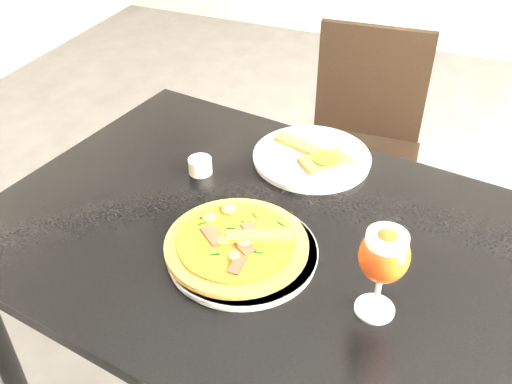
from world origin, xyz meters
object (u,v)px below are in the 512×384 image
at_px(dining_table, 278,269).
at_px(beer_glass, 384,256).
at_px(pizza, 237,243).
at_px(chair_far, 360,146).

height_order(dining_table, beer_glass, beer_glass).
distance_m(dining_table, pizza, 0.15).
xyz_separation_m(pizza, beer_glass, (0.28, -0.04, 0.10)).
xyz_separation_m(dining_table, pizza, (-0.06, -0.07, 0.11)).
distance_m(chair_far, beer_glass, 1.08).
height_order(chair_far, pizza, chair_far).
bearing_deg(chair_far, pizza, -96.62).
relative_size(pizza, beer_glass, 1.58).
bearing_deg(beer_glass, dining_table, 151.92).
relative_size(chair_far, beer_glass, 4.82).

